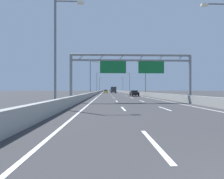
{
  "coord_description": "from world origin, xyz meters",
  "views": [
    {
      "loc": [
        -3.28,
        -1.46,
        1.67
      ],
      "look_at": [
        -0.6,
        74.16,
        1.66
      ],
      "focal_mm": 26.01,
      "sensor_mm": 36.0,
      "label": 1
    }
  ],
  "objects_px": {
    "streetlamp_right_far": "(129,82)",
    "blue_car": "(106,91)",
    "streetlamp_left_near": "(58,47)",
    "silver_car": "(111,91)",
    "box_truck": "(113,90)",
    "streetlamp_right_distant": "(123,84)",
    "sign_gantry": "(131,66)",
    "black_car": "(134,93)",
    "streetlamp_right_mid": "(145,76)",
    "streetlamp_left_far": "(97,81)",
    "yellow_car": "(106,91)",
    "streetlamp_left_mid": "(91,76)",
    "streetlamp_left_distant": "(100,84)"
  },
  "relations": [
    {
      "from": "streetlamp_left_far",
      "to": "streetlamp_right_distant",
      "type": "xyz_separation_m",
      "value": [
        14.93,
        30.8,
        0.0
      ]
    },
    {
      "from": "sign_gantry",
      "to": "streetlamp_left_far",
      "type": "relative_size",
      "value": 1.69
    },
    {
      "from": "streetlamp_right_far",
      "to": "box_truck",
      "type": "height_order",
      "value": "streetlamp_right_far"
    },
    {
      "from": "streetlamp_left_distant",
      "to": "blue_car",
      "type": "distance_m",
      "value": 10.24
    },
    {
      "from": "streetlamp_right_distant",
      "to": "yellow_car",
      "type": "xyz_separation_m",
      "value": [
        -10.96,
        -29.44,
        -4.61
      ]
    },
    {
      "from": "silver_car",
      "to": "box_truck",
      "type": "relative_size",
      "value": 0.55
    },
    {
      "from": "streetlamp_left_far",
      "to": "yellow_car",
      "type": "relative_size",
      "value": 2.28
    },
    {
      "from": "streetlamp_left_near",
      "to": "blue_car",
      "type": "distance_m",
      "value": 84.29
    },
    {
      "from": "streetlamp_left_mid",
      "to": "streetlamp_left_far",
      "type": "height_order",
      "value": "same"
    },
    {
      "from": "streetlamp_right_far",
      "to": "streetlamp_left_near",
      "type": "bearing_deg",
      "value": -103.62
    },
    {
      "from": "streetlamp_right_far",
      "to": "black_car",
      "type": "distance_m",
      "value": 36.04
    },
    {
      "from": "streetlamp_left_mid",
      "to": "streetlamp_left_distant",
      "type": "distance_m",
      "value": 61.61
    },
    {
      "from": "streetlamp_left_near",
      "to": "streetlamp_left_far",
      "type": "xyz_separation_m",
      "value": [
        0.0,
        61.61,
        0.0
      ]
    },
    {
      "from": "box_truck",
      "to": "streetlamp_right_distant",
      "type": "bearing_deg",
      "value": 75.71
    },
    {
      "from": "streetlamp_left_near",
      "to": "streetlamp_right_distant",
      "type": "height_order",
      "value": "same"
    },
    {
      "from": "streetlamp_right_far",
      "to": "yellow_car",
      "type": "height_order",
      "value": "streetlamp_right_far"
    },
    {
      "from": "streetlamp_right_far",
      "to": "blue_car",
      "type": "bearing_deg",
      "value": 116.44
    },
    {
      "from": "streetlamp_left_far",
      "to": "yellow_car",
      "type": "xyz_separation_m",
      "value": [
        3.97,
        1.36,
        -4.61
      ]
    },
    {
      "from": "streetlamp_left_distant",
      "to": "box_truck",
      "type": "relative_size",
      "value": 1.22
    },
    {
      "from": "streetlamp_right_far",
      "to": "silver_car",
      "type": "relative_size",
      "value": 2.23
    },
    {
      "from": "streetlamp_left_near",
      "to": "streetlamp_left_distant",
      "type": "xyz_separation_m",
      "value": [
        0.0,
        92.41,
        0.0
      ]
    },
    {
      "from": "box_truck",
      "to": "streetlamp_left_distant",
      "type": "bearing_deg",
      "value": 104.81
    },
    {
      "from": "streetlamp_left_near",
      "to": "streetlamp_right_far",
      "type": "relative_size",
      "value": 1.0
    },
    {
      "from": "streetlamp_left_far",
      "to": "blue_car",
      "type": "relative_size",
      "value": 2.17
    },
    {
      "from": "streetlamp_left_near",
      "to": "blue_car",
      "type": "bearing_deg",
      "value": 87.44
    },
    {
      "from": "streetlamp_left_near",
      "to": "silver_car",
      "type": "bearing_deg",
      "value": 86.02
    },
    {
      "from": "silver_car",
      "to": "streetlamp_left_near",
      "type": "bearing_deg",
      "value": -93.98
    },
    {
      "from": "streetlamp_left_far",
      "to": "box_truck",
      "type": "relative_size",
      "value": 1.22
    },
    {
      "from": "sign_gantry",
      "to": "silver_car",
      "type": "height_order",
      "value": "sign_gantry"
    },
    {
      "from": "streetlamp_left_far",
      "to": "streetlamp_left_distant",
      "type": "height_order",
      "value": "same"
    },
    {
      "from": "streetlamp_left_mid",
      "to": "streetlamp_right_far",
      "type": "xyz_separation_m",
      "value": [
        14.93,
        30.8,
        0.0
      ]
    },
    {
      "from": "sign_gantry",
      "to": "streetlamp_right_far",
      "type": "xyz_separation_m",
      "value": [
        7.44,
        54.66,
        0.59
      ]
    },
    {
      "from": "streetlamp_left_near",
      "to": "streetlamp_right_mid",
      "type": "xyz_separation_m",
      "value": [
        14.93,
        30.8,
        0.0
      ]
    },
    {
      "from": "streetlamp_left_far",
      "to": "yellow_car",
      "type": "height_order",
      "value": "streetlamp_left_far"
    },
    {
      "from": "streetlamp_left_far",
      "to": "streetlamp_right_far",
      "type": "distance_m",
      "value": 14.93
    },
    {
      "from": "black_car",
      "to": "blue_car",
      "type": "xyz_separation_m",
      "value": [
        -7.41,
        58.02,
        0.02
      ]
    },
    {
      "from": "sign_gantry",
      "to": "streetlamp_left_mid",
      "type": "relative_size",
      "value": 1.69
    },
    {
      "from": "streetlamp_left_mid",
      "to": "yellow_car",
      "type": "distance_m",
      "value": 32.74
    },
    {
      "from": "streetlamp_left_mid",
      "to": "black_car",
      "type": "bearing_deg",
      "value": -23.0
    },
    {
      "from": "streetlamp_right_mid",
      "to": "silver_car",
      "type": "xyz_separation_m",
      "value": [
        -7.27,
        79.43,
        -4.65
      ]
    },
    {
      "from": "black_car",
      "to": "blue_car",
      "type": "height_order",
      "value": "blue_car"
    },
    {
      "from": "streetlamp_left_near",
      "to": "yellow_car",
      "type": "bearing_deg",
      "value": 86.39
    },
    {
      "from": "sign_gantry",
      "to": "black_car",
      "type": "distance_m",
      "value": 19.88
    },
    {
      "from": "streetlamp_left_distant",
      "to": "streetlamp_right_distant",
      "type": "distance_m",
      "value": 14.93
    },
    {
      "from": "streetlamp_left_mid",
      "to": "blue_car",
      "type": "distance_m",
      "value": 53.61
    },
    {
      "from": "streetlamp_left_near",
      "to": "silver_car",
      "type": "height_order",
      "value": "streetlamp_left_near"
    },
    {
      "from": "streetlamp_left_far",
      "to": "blue_car",
      "type": "bearing_deg",
      "value": 80.51
    },
    {
      "from": "sign_gantry",
      "to": "streetlamp_left_near",
      "type": "bearing_deg",
      "value": -137.17
    },
    {
      "from": "streetlamp_right_mid",
      "to": "blue_car",
      "type": "relative_size",
      "value": 2.17
    },
    {
      "from": "streetlamp_right_mid",
      "to": "streetlamp_right_distant",
      "type": "relative_size",
      "value": 1.0
    }
  ]
}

